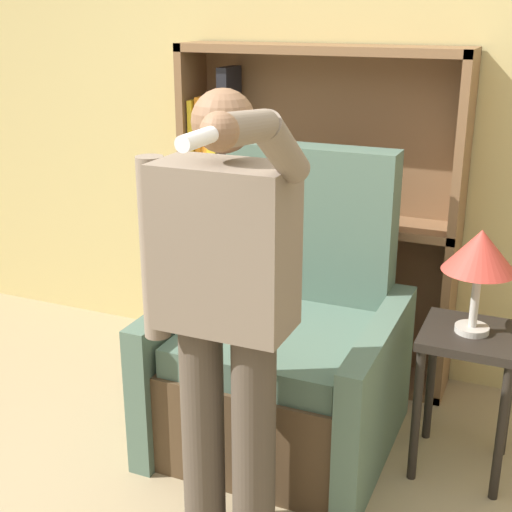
{
  "coord_description": "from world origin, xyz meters",
  "views": [
    {
      "loc": [
        0.95,
        -1.38,
        1.81
      ],
      "look_at": [
        0.0,
        0.83,
        0.97
      ],
      "focal_mm": 50.0,
      "sensor_mm": 36.0,
      "label": 1
    }
  ],
  "objects": [
    {
      "name": "person_standing",
      "position": [
        0.03,
        0.5,
        0.91
      ],
      "size": [
        0.58,
        0.78,
        1.6
      ],
      "color": "#473D33",
      "rests_on": "ground_plane"
    },
    {
      "name": "wall_back",
      "position": [
        0.0,
        2.03,
        1.4
      ],
      "size": [
        8.0,
        0.06,
        2.8
      ],
      "color": "tan",
      "rests_on": "ground_plane"
    },
    {
      "name": "bookcase",
      "position": [
        -0.29,
        1.87,
        0.77
      ],
      "size": [
        1.39,
        0.28,
        1.65
      ],
      "color": "brown",
      "rests_on": "ground_plane"
    },
    {
      "name": "table_lamp",
      "position": [
        0.73,
        1.27,
        0.93
      ],
      "size": [
        0.28,
        0.28,
        0.42
      ],
      "color": "#B7B2A8",
      "rests_on": "side_table"
    },
    {
      "name": "armchair",
      "position": [
        -0.03,
        1.22,
        0.38
      ],
      "size": [
        0.96,
        0.92,
        1.24
      ],
      "color": "#4C3823",
      "rests_on": "ground_plane"
    },
    {
      "name": "side_table",
      "position": [
        0.73,
        1.27,
        0.48
      ],
      "size": [
        0.37,
        0.37,
        0.61
      ],
      "color": "black",
      "rests_on": "ground_plane"
    }
  ]
}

